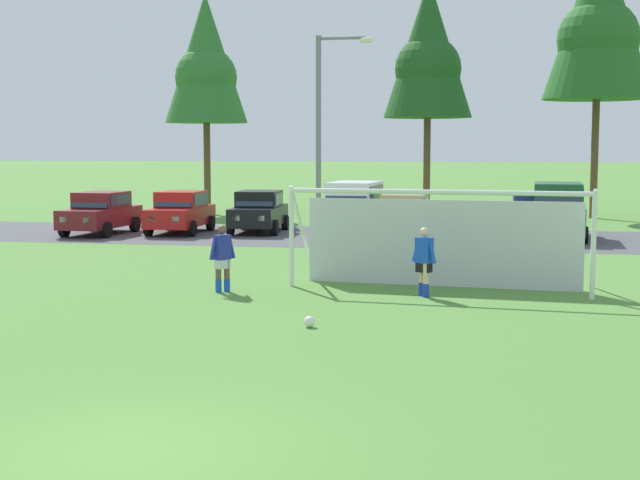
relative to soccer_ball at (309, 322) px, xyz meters
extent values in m
plane|color=#518438|center=(-0.71, 7.52, -0.11)|extent=(400.00, 400.00, 0.00)
cube|color=#4C4C51|center=(-0.71, 17.89, -0.11)|extent=(52.00, 8.40, 0.01)
sphere|color=white|center=(0.00, 0.00, 0.00)|extent=(0.22, 0.22, 0.22)
sphere|color=black|center=(0.00, 0.00, 0.00)|extent=(0.08, 0.08, 0.08)
sphere|color=red|center=(0.06, 0.00, 0.00)|extent=(0.07, 0.07, 0.07)
cylinder|color=white|center=(5.83, 4.39, 1.11)|extent=(0.12, 0.12, 2.44)
cylinder|color=white|center=(-1.46, 5.09, 1.11)|extent=(0.12, 0.12, 2.44)
cylinder|color=white|center=(2.19, 4.74, 2.33)|extent=(7.30, 0.82, 0.12)
cylinder|color=white|center=(5.92, 5.28, 1.23)|extent=(0.27, 1.94, 2.46)
cylinder|color=white|center=(-1.37, 5.98, 1.23)|extent=(0.27, 1.94, 2.46)
cube|color=silver|center=(2.28, 5.73, 0.99)|extent=(6.93, 0.71, 2.20)
cylinder|color=brown|center=(-2.82, 3.91, 0.29)|extent=(0.14, 0.14, 0.80)
cylinder|color=brown|center=(-3.00, 3.79, 0.29)|extent=(0.14, 0.14, 0.80)
cylinder|color=blue|center=(-2.82, 3.91, 0.05)|extent=(0.15, 0.15, 0.32)
cylinder|color=blue|center=(-3.00, 3.79, 0.05)|extent=(0.15, 0.15, 0.32)
cube|color=silver|center=(-2.91, 3.85, 0.61)|extent=(0.37, 0.40, 0.28)
cube|color=#232D99|center=(-2.91, 3.85, 0.99)|extent=(0.41, 0.45, 0.60)
sphere|color=brown|center=(-2.91, 3.85, 1.42)|extent=(0.22, 0.22, 0.22)
cylinder|color=#232D99|center=(-2.74, 4.04, 0.97)|extent=(0.20, 0.24, 0.55)
cylinder|color=#232D99|center=(-3.08, 3.66, 0.97)|extent=(0.20, 0.24, 0.55)
cylinder|color=beige|center=(4.91, 6.38, 0.29)|extent=(0.14, 0.14, 0.80)
cylinder|color=beige|center=(4.87, 6.64, 0.29)|extent=(0.14, 0.14, 0.80)
cylinder|color=white|center=(4.91, 6.38, 0.05)|extent=(0.15, 0.15, 0.32)
cylinder|color=white|center=(4.87, 6.64, 0.05)|extent=(0.15, 0.15, 0.32)
cube|color=black|center=(4.89, 6.51, 0.61)|extent=(0.40, 0.39, 0.28)
cube|color=white|center=(4.89, 6.51, 0.99)|extent=(0.44, 0.43, 0.60)
sphere|color=beige|center=(4.89, 6.51, 1.42)|extent=(0.22, 0.22, 0.22)
cylinder|color=white|center=(5.05, 6.31, 0.97)|extent=(0.23, 0.22, 0.55)
cylinder|color=white|center=(4.73, 6.70, 0.97)|extent=(0.23, 0.22, 0.55)
cylinder|color=beige|center=(2.01, 3.97, 0.29)|extent=(0.14, 0.14, 0.80)
cylinder|color=beige|center=(1.90, 4.18, 0.29)|extent=(0.14, 0.14, 0.80)
cylinder|color=#1E38B7|center=(2.01, 3.97, 0.05)|extent=(0.15, 0.15, 0.32)
cylinder|color=#1E38B7|center=(1.90, 4.18, 0.05)|extent=(0.15, 0.15, 0.32)
cube|color=black|center=(1.96, 4.07, 0.61)|extent=(0.40, 0.36, 0.28)
cube|color=blue|center=(1.96, 4.07, 0.99)|extent=(0.45, 0.40, 0.60)
sphere|color=beige|center=(1.96, 4.07, 1.42)|extent=(0.22, 0.22, 0.22)
cylinder|color=blue|center=(2.15, 3.91, 0.97)|extent=(0.24, 0.19, 0.55)
cylinder|color=blue|center=(1.76, 4.23, 0.97)|extent=(0.24, 0.19, 0.55)
cube|color=maroon|center=(-11.97, 17.02, 0.59)|extent=(2.01, 4.29, 0.76)
cube|color=maroon|center=(-11.96, 17.17, 1.29)|extent=(1.76, 2.18, 0.64)
cube|color=#28384C|center=(-12.01, 16.21, 1.27)|extent=(1.54, 0.39, 0.55)
cube|color=#28384C|center=(-11.13, 17.13, 1.29)|extent=(0.13, 1.78, 0.45)
cube|color=white|center=(-11.58, 14.94, 0.64)|extent=(0.28, 0.09, 0.20)
cube|color=white|center=(-12.57, 14.99, 0.64)|extent=(0.28, 0.09, 0.20)
cube|color=#B21414|center=(-11.37, 19.06, 0.64)|extent=(0.28, 0.09, 0.20)
cube|color=#B21414|center=(-12.36, 19.11, 0.64)|extent=(0.28, 0.09, 0.20)
cylinder|color=black|center=(-11.14, 15.68, 0.21)|extent=(0.27, 0.65, 0.64)
cylinder|color=black|center=(-12.94, 15.77, 0.21)|extent=(0.27, 0.65, 0.64)
cylinder|color=black|center=(-11.01, 18.28, 0.21)|extent=(0.27, 0.65, 0.64)
cylinder|color=black|center=(-12.81, 18.37, 0.21)|extent=(0.27, 0.65, 0.64)
cube|color=red|center=(-8.94, 18.08, 0.59)|extent=(1.87, 4.23, 0.76)
cube|color=red|center=(-8.95, 18.23, 1.29)|extent=(1.69, 2.13, 0.64)
cube|color=#28384C|center=(-8.93, 17.26, 1.27)|extent=(1.54, 0.34, 0.55)
cube|color=#28384C|center=(-8.11, 18.24, 1.29)|extent=(0.07, 1.79, 0.45)
cube|color=white|center=(-8.41, 16.03, 0.64)|extent=(0.28, 0.08, 0.20)
cube|color=white|center=(-9.40, 16.01, 0.64)|extent=(0.28, 0.08, 0.20)
cube|color=#B21414|center=(-8.48, 20.15, 0.64)|extent=(0.28, 0.08, 0.20)
cube|color=#B21414|center=(-9.47, 20.13, 0.64)|extent=(0.28, 0.08, 0.20)
cylinder|color=black|center=(-8.02, 16.79, 0.21)|extent=(0.25, 0.64, 0.64)
cylinder|color=black|center=(-9.82, 16.76, 0.21)|extent=(0.25, 0.64, 0.64)
cylinder|color=black|center=(-8.07, 19.40, 0.21)|extent=(0.25, 0.64, 0.64)
cylinder|color=black|center=(-9.87, 19.36, 0.21)|extent=(0.25, 0.64, 0.64)
cube|color=black|center=(-5.86, 18.99, 0.59)|extent=(2.03, 4.29, 0.76)
cube|color=black|center=(-5.87, 19.14, 1.29)|extent=(1.77, 2.19, 0.64)
cube|color=#28384C|center=(-5.81, 18.17, 1.27)|extent=(1.55, 0.40, 0.55)
cube|color=#28384C|center=(-5.03, 19.19, 1.29)|extent=(0.14, 1.78, 0.45)
cube|color=white|center=(-5.25, 16.96, 0.64)|extent=(0.28, 0.10, 0.20)
cube|color=white|center=(-6.24, 16.91, 0.64)|extent=(0.28, 0.10, 0.20)
cube|color=#B21414|center=(-5.48, 21.07, 0.64)|extent=(0.28, 0.10, 0.20)
cube|color=#B21414|center=(-6.47, 21.02, 0.64)|extent=(0.28, 0.10, 0.20)
cylinder|color=black|center=(-4.89, 17.74, 0.21)|extent=(0.27, 0.65, 0.64)
cylinder|color=black|center=(-6.68, 17.64, 0.21)|extent=(0.27, 0.65, 0.64)
cylinder|color=black|center=(-5.03, 20.34, 0.21)|extent=(0.27, 0.65, 0.64)
cylinder|color=black|center=(-6.83, 20.24, 0.21)|extent=(0.27, 0.65, 0.64)
cube|color=silver|center=(-1.74, 17.97, 0.71)|extent=(2.25, 4.73, 1.00)
cube|color=silver|center=(-1.72, 18.17, 1.63)|extent=(1.98, 3.13, 0.84)
cube|color=#28384C|center=(-1.83, 16.75, 1.61)|extent=(1.64, 0.50, 0.71)
cube|color=#28384C|center=(-0.84, 18.10, 1.63)|extent=(0.24, 2.55, 0.59)
cube|color=white|center=(-1.39, 15.68, 0.76)|extent=(0.29, 0.10, 0.20)
cube|color=white|center=(-2.44, 15.76, 0.76)|extent=(0.29, 0.10, 0.20)
cube|color=#B21414|center=(-1.04, 20.18, 0.76)|extent=(0.29, 0.10, 0.20)
cube|color=#B21414|center=(-2.08, 20.26, 0.76)|extent=(0.29, 0.10, 0.20)
cylinder|color=black|center=(-0.90, 16.47, 0.21)|extent=(0.29, 0.66, 0.64)
cylinder|color=black|center=(-2.80, 16.62, 0.21)|extent=(0.29, 0.66, 0.64)
cylinder|color=black|center=(-0.68, 19.32, 0.21)|extent=(0.29, 0.66, 0.64)
cylinder|color=black|center=(-2.57, 19.47, 0.21)|extent=(0.29, 0.66, 0.64)
cube|color=tan|center=(0.30, 17.56, 0.59)|extent=(1.91, 4.24, 0.76)
cube|color=tan|center=(0.30, 17.71, 1.29)|extent=(1.71, 2.14, 0.64)
cube|color=#28384C|center=(0.28, 16.74, 1.27)|extent=(1.54, 0.35, 0.55)
cube|color=#28384C|center=(1.14, 17.69, 1.29)|extent=(0.08, 1.79, 0.45)
cube|color=white|center=(0.74, 15.48, 0.64)|extent=(0.28, 0.09, 0.20)
cube|color=white|center=(-0.25, 15.51, 0.64)|extent=(0.28, 0.09, 0.20)
cube|color=#B21414|center=(0.84, 19.60, 0.64)|extent=(0.28, 0.09, 0.20)
cube|color=#B21414|center=(-0.14, 19.63, 0.64)|extent=(0.28, 0.09, 0.20)
cylinder|color=black|center=(1.17, 16.23, 0.21)|extent=(0.26, 0.65, 0.64)
cylinder|color=black|center=(-0.63, 16.28, 0.21)|extent=(0.26, 0.65, 0.64)
cylinder|color=black|center=(1.23, 18.84, 0.21)|extent=(0.26, 0.65, 0.64)
cylinder|color=black|center=(-0.57, 18.88, 0.21)|extent=(0.26, 0.65, 0.64)
cube|color=navy|center=(5.28, 18.67, 0.59)|extent=(1.84, 4.21, 0.76)
cube|color=navy|center=(5.28, 18.82, 1.29)|extent=(1.67, 2.11, 0.64)
cube|color=#28384C|center=(5.27, 17.85, 1.27)|extent=(1.53, 0.33, 0.55)
cube|color=#28384C|center=(6.12, 18.81, 1.29)|extent=(0.05, 1.79, 0.45)
cube|color=white|center=(5.76, 16.61, 0.64)|extent=(0.28, 0.08, 0.20)
cube|color=white|center=(4.77, 16.62, 0.64)|extent=(0.28, 0.08, 0.20)
cube|color=#B21414|center=(5.79, 20.73, 0.64)|extent=(0.28, 0.08, 0.20)
cube|color=#B21414|center=(4.80, 20.74, 0.64)|extent=(0.28, 0.08, 0.20)
cylinder|color=black|center=(6.17, 17.36, 0.21)|extent=(0.25, 0.64, 0.64)
cylinder|color=black|center=(4.37, 17.38, 0.21)|extent=(0.25, 0.64, 0.64)
cylinder|color=black|center=(6.19, 19.97, 0.21)|extent=(0.25, 0.64, 0.64)
cylinder|color=black|center=(4.39, 19.98, 0.21)|extent=(0.25, 0.64, 0.64)
cube|color=#194C2D|center=(6.10, 18.28, 0.71)|extent=(2.16, 4.70, 1.00)
cube|color=#194C2D|center=(6.11, 18.48, 1.63)|extent=(1.91, 3.09, 0.84)
cube|color=#28384C|center=(6.03, 17.06, 1.61)|extent=(1.63, 0.47, 0.71)
cube|color=#28384C|center=(7.00, 18.43, 1.63)|extent=(0.18, 2.55, 0.59)
cube|color=white|center=(6.50, 15.99, 0.76)|extent=(0.28, 0.10, 0.20)
cube|color=white|center=(5.45, 16.05, 0.76)|extent=(0.28, 0.10, 0.20)
cube|color=#B21414|center=(6.75, 20.50, 0.76)|extent=(0.28, 0.10, 0.20)
cube|color=#B21414|center=(5.71, 20.56, 0.76)|extent=(0.28, 0.10, 0.20)
cylinder|color=black|center=(6.97, 16.80, 0.21)|extent=(0.28, 0.65, 0.64)
cylinder|color=black|center=(5.07, 16.91, 0.21)|extent=(0.28, 0.65, 0.64)
cylinder|color=black|center=(7.13, 19.65, 0.21)|extent=(0.28, 0.65, 0.64)
cylinder|color=black|center=(5.24, 19.75, 0.21)|extent=(0.28, 0.65, 0.64)
cylinder|color=brown|center=(-11.19, 28.92, 2.30)|extent=(0.36, 0.36, 4.82)
cone|color=#2D702D|center=(-11.19, 28.92, 8.08)|extent=(4.34, 4.34, 6.75)
sphere|color=#2D702D|center=(-11.19, 28.92, 7.07)|extent=(3.25, 3.25, 3.25)
cylinder|color=brown|center=(0.39, 29.80, 2.41)|extent=(0.36, 0.36, 5.05)
cone|color=#1E511E|center=(0.39, 29.80, 8.47)|extent=(4.54, 4.54, 7.06)
sphere|color=#1E511E|center=(0.39, 29.80, 7.41)|extent=(3.41, 3.41, 3.41)
cylinder|color=brown|center=(8.70, 29.32, 2.83)|extent=(0.36, 0.36, 5.88)
cone|color=#236023|center=(8.70, 29.32, 9.89)|extent=(5.29, 5.29, 8.24)
sphere|color=#236023|center=(8.70, 29.32, 8.65)|extent=(3.97, 3.97, 3.97)
cylinder|color=slate|center=(-2.19, 12.81, 3.50)|extent=(0.18, 0.18, 7.21)
cylinder|color=slate|center=(-2.19, 12.81, 0.04)|extent=(0.32, 0.32, 0.30)
cylinder|color=slate|center=(-1.39, 12.81, 7.00)|extent=(1.60, 0.10, 0.10)
ellipsoid|color=white|center=(-0.59, 12.81, 6.92)|extent=(0.48, 0.28, 0.20)
camera|label=1|loc=(3.31, -16.93, 3.40)|focal=50.23mm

